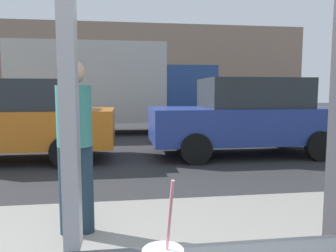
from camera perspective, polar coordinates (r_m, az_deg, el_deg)
ground_plane at (r=9.08m, az=-8.80°, el=-3.37°), size 60.00×60.00×0.00m
building_facade_far at (r=24.76m, az=-8.34°, el=9.98°), size 28.00×1.20×6.39m
parked_car_orange at (r=7.69m, az=-26.63°, el=0.93°), size 4.64×1.90×1.72m
parked_car_blue at (r=7.81m, az=13.56°, el=1.62°), size 4.35×1.96×1.77m
box_truck at (r=11.78m, az=-9.94°, el=6.89°), size 6.84×2.44×3.08m
pedestrian at (r=3.16m, az=-15.95°, el=-1.66°), size 0.32×0.32×1.63m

